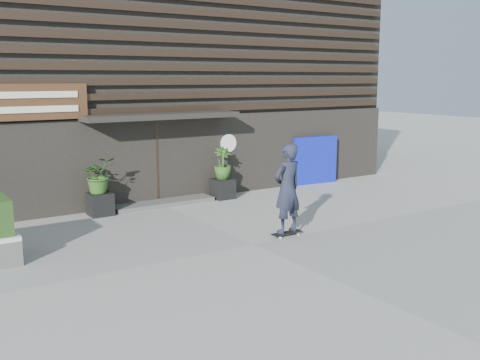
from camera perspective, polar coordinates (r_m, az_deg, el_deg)
ground at (r=12.16m, az=1.36°, el=-6.66°), size 80.00×80.00×0.00m
entrance_step at (r=16.02m, az=-7.99°, el=-2.34°), size 3.00×0.80×0.12m
planter_pot_left at (r=15.10m, az=-14.23°, el=-2.42°), size 0.60×0.60×0.60m
bamboo_left at (r=14.95m, az=-14.36°, el=0.50°), size 0.86×0.75×0.96m
planter_pot_right at (r=16.68m, az=-1.81°, el=-0.89°), size 0.60×0.60×0.60m
bamboo_right at (r=16.54m, az=-1.82°, el=1.76°), size 0.54×0.54×0.96m
blue_tarp at (r=19.10m, az=7.77°, el=2.03°), size 1.74×0.26×1.63m
building at (r=20.62m, az=-14.76°, el=11.25°), size 18.00×11.00×8.00m
skateboarder at (r=12.54m, az=4.92°, el=-0.89°), size 0.81×0.58×2.15m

